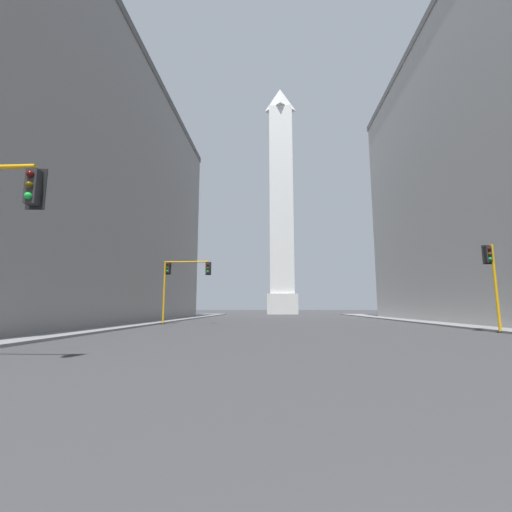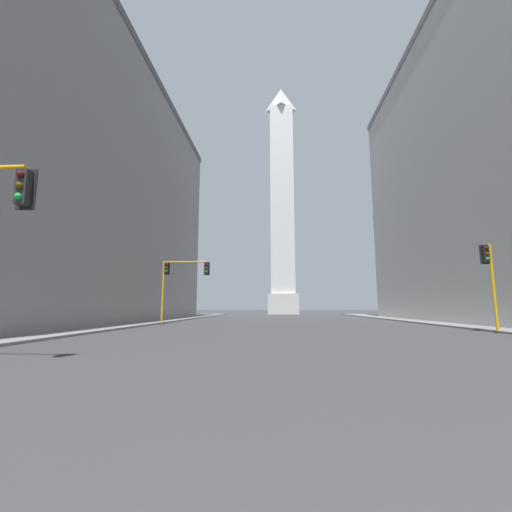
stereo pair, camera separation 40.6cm
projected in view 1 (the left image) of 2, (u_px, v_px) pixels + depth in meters
The scene contains 6 objects.
sidewalk_left at pixel (119, 325), 30.20m from camera, with size 5.00×99.69×0.15m, color slate.
sidewalk_right at pixel (482, 327), 28.48m from camera, with size 5.00×99.69×0.15m, color slate.
building_left at pixel (40, 181), 35.80m from camera, with size 21.45×54.91×29.50m.
obelisk at pixel (281, 200), 86.00m from camera, with size 7.19×7.19×58.82m.
traffic_light_mid_right at pixel (492, 274), 23.01m from camera, with size 0.77×0.50×5.93m.
traffic_light_mid_left at pixel (180, 276), 34.33m from camera, with size 4.88×0.50×6.30m.
Camera 1 is at (-1.69, -0.15, 1.69)m, focal length 24.00 mm.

